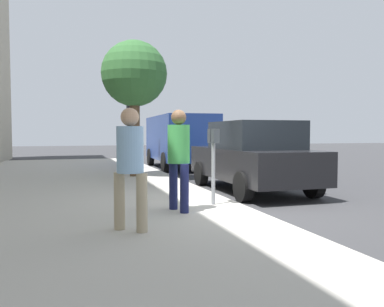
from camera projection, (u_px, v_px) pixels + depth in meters
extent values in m
plane|color=#38383A|center=(239.00, 211.00, 7.57)|extent=(80.00, 80.00, 0.00)
cube|color=#B7B2A8|center=(76.00, 217.00, 6.67)|extent=(28.00, 6.00, 0.15)
cylinder|color=gray|center=(213.00, 174.00, 7.36)|extent=(0.07, 0.07, 1.15)
cube|color=#383D42|center=(215.00, 136.00, 7.22)|extent=(0.16, 0.11, 0.26)
cube|color=#383D42|center=(212.00, 136.00, 7.42)|extent=(0.16, 0.11, 0.26)
cube|color=#268C33|center=(218.00, 135.00, 7.24)|extent=(0.10, 0.01, 0.10)
cube|color=#268C33|center=(215.00, 135.00, 7.43)|extent=(0.10, 0.01, 0.10)
cylinder|color=#191E4C|center=(173.00, 186.00, 6.92)|extent=(0.15, 0.15, 0.82)
cylinder|color=#191E4C|center=(184.00, 188.00, 6.60)|extent=(0.15, 0.15, 0.82)
cylinder|color=green|center=(179.00, 144.00, 6.72)|extent=(0.38, 0.38, 0.65)
sphere|color=brown|center=(179.00, 117.00, 6.70)|extent=(0.26, 0.26, 0.26)
cylinder|color=tan|center=(119.00, 201.00, 5.48)|extent=(0.15, 0.15, 0.80)
cylinder|color=tan|center=(142.00, 203.00, 5.32)|extent=(0.15, 0.15, 0.80)
cylinder|color=#8CB7E0|center=(130.00, 150.00, 5.36)|extent=(0.36, 0.36, 0.63)
sphere|color=tan|center=(130.00, 117.00, 5.34)|extent=(0.25, 0.25, 0.25)
cube|color=black|center=(251.00, 163.00, 10.09)|extent=(4.40, 1.85, 0.76)
cube|color=black|center=(255.00, 135.00, 9.86)|extent=(2.20, 1.70, 0.68)
cylinder|color=black|center=(201.00, 174.00, 11.22)|extent=(0.66, 0.22, 0.66)
cylinder|color=black|center=(257.00, 172.00, 11.73)|extent=(0.66, 0.22, 0.66)
cylinder|color=black|center=(243.00, 187.00, 8.49)|extent=(0.66, 0.22, 0.66)
cylinder|color=black|center=(314.00, 184.00, 9.01)|extent=(0.66, 0.22, 0.66)
cube|color=navy|center=(179.00, 138.00, 16.59)|extent=(5.27, 2.19, 1.80)
cylinder|color=black|center=(151.00, 157.00, 18.01)|extent=(0.77, 0.25, 0.76)
cylinder|color=black|center=(191.00, 156.00, 18.51)|extent=(0.77, 0.25, 0.76)
cylinder|color=black|center=(165.00, 162.00, 14.76)|extent=(0.77, 0.25, 0.76)
cylinder|color=black|center=(214.00, 161.00, 15.26)|extent=(0.77, 0.25, 0.76)
cylinder|color=brown|center=(135.00, 135.00, 12.22)|extent=(0.32, 0.32, 2.55)
sphere|color=#336833|center=(134.00, 74.00, 12.12)|extent=(2.01, 2.01, 2.01)
cylinder|color=black|center=(128.00, 120.00, 14.81)|extent=(0.12, 0.12, 3.60)
cube|color=black|center=(133.00, 84.00, 14.80)|extent=(0.24, 0.20, 0.76)
sphere|color=red|center=(136.00, 78.00, 14.82)|extent=(0.14, 0.14, 0.14)
sphere|color=orange|center=(136.00, 84.00, 14.83)|extent=(0.14, 0.14, 0.14)
sphere|color=green|center=(136.00, 91.00, 14.84)|extent=(0.14, 0.14, 0.14)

